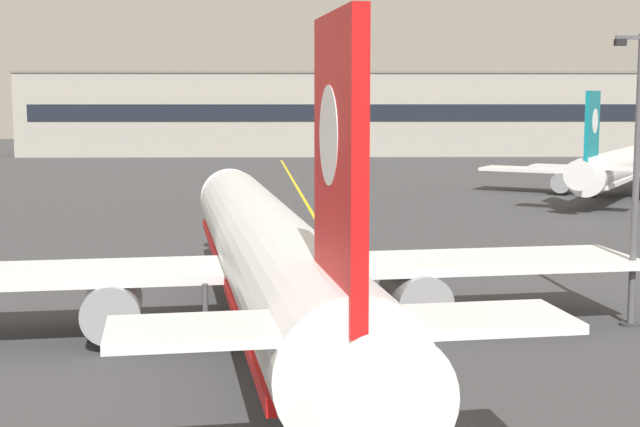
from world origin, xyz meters
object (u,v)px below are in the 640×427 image
at_px(airliner_foreground, 267,254).
at_px(apron_lamp_post, 636,175).
at_px(airliner_background, 621,167).
at_px(safety_cone_by_nose_gear, 276,258).

bearing_deg(airliner_foreground, apron_lamp_post, 4.23).
xyz_separation_m(airliner_foreground, airliner_background, (33.17, 53.08, -0.39)).
bearing_deg(safety_cone_by_nose_gear, airliner_background, 47.39).
bearing_deg(safety_cone_by_nose_gear, airliner_foreground, -89.87).
distance_m(airliner_foreground, apron_lamp_post, 15.85).
distance_m(airliner_foreground, airliner_background, 62.59).
xyz_separation_m(airliner_foreground, apron_lamp_post, (15.51, 1.15, 3.08)).
xyz_separation_m(apron_lamp_post, safety_cone_by_nose_gear, (-15.55, 15.84, -6.19)).
relative_size(apron_lamp_post, safety_cone_by_nose_gear, 22.36).
distance_m(apron_lamp_post, safety_cone_by_nose_gear, 23.04).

